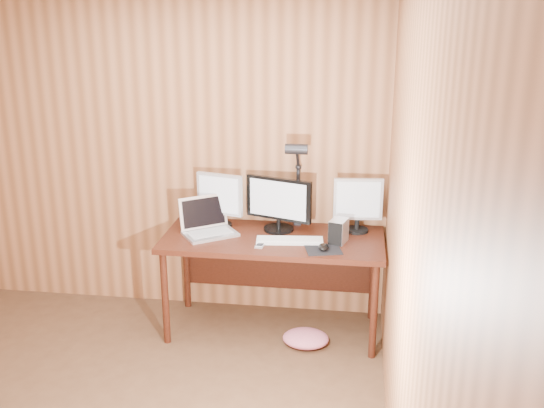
% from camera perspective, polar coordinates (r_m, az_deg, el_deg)
% --- Properties ---
extents(room_shell, '(4.00, 4.00, 4.00)m').
position_cam_1_polar(room_shell, '(3.25, -20.53, -3.96)').
color(room_shell, '#4F321E').
rests_on(room_shell, ground).
extents(desk, '(1.60, 0.70, 0.75)m').
position_cam_1_polar(desk, '(4.72, 0.20, -4.07)').
color(desk, '#37150B').
rests_on(desk, floor).
extents(monitor_center, '(0.50, 0.22, 0.40)m').
position_cam_1_polar(monitor_center, '(4.69, 0.60, 0.04)').
color(monitor_center, black).
rests_on(monitor_center, desk).
extents(monitor_left, '(0.36, 0.17, 0.41)m').
position_cam_1_polar(monitor_left, '(4.78, -4.70, 0.50)').
color(monitor_left, black).
rests_on(monitor_left, desk).
extents(monitor_right, '(0.36, 0.17, 0.41)m').
position_cam_1_polar(monitor_right, '(4.70, 7.71, 0.05)').
color(monitor_right, black).
rests_on(monitor_right, desk).
extents(laptop, '(0.46, 0.44, 0.26)m').
position_cam_1_polar(laptop, '(4.70, -5.82, -1.85)').
color(laptop, silver).
rests_on(laptop, desk).
extents(keyboard, '(0.48, 0.19, 0.02)m').
position_cam_1_polar(keyboard, '(4.53, 1.60, -3.27)').
color(keyboard, silver).
rests_on(keyboard, desk).
extents(mousepad, '(0.28, 0.25, 0.00)m').
position_cam_1_polar(mousepad, '(4.40, 4.64, -4.12)').
color(mousepad, black).
rests_on(mousepad, desk).
extents(mouse, '(0.11, 0.13, 0.04)m').
position_cam_1_polar(mouse, '(4.39, 4.64, -3.86)').
color(mouse, black).
rests_on(mouse, mousepad).
extents(hard_drive, '(0.14, 0.18, 0.17)m').
position_cam_1_polar(hard_drive, '(4.52, 5.97, -2.43)').
color(hard_drive, silver).
rests_on(hard_drive, desk).
extents(phone, '(0.07, 0.11, 0.02)m').
position_cam_1_polar(phone, '(4.45, -1.05, -3.69)').
color(phone, silver).
rests_on(phone, desk).
extents(speaker, '(0.05, 0.05, 0.11)m').
position_cam_1_polar(speaker, '(4.76, 6.31, -1.73)').
color(speaker, black).
rests_on(speaker, desk).
extents(desk_lamp, '(0.16, 0.23, 0.71)m').
position_cam_1_polar(desk_lamp, '(4.67, 2.28, 2.89)').
color(desk_lamp, black).
rests_on(desk_lamp, desk).
extents(fabric_pile, '(0.41, 0.37, 0.11)m').
position_cam_1_polar(fabric_pile, '(4.71, 3.04, -11.94)').
color(fabric_pile, '#D1657B').
rests_on(fabric_pile, floor).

